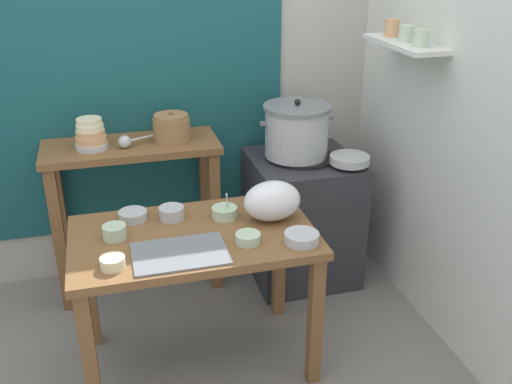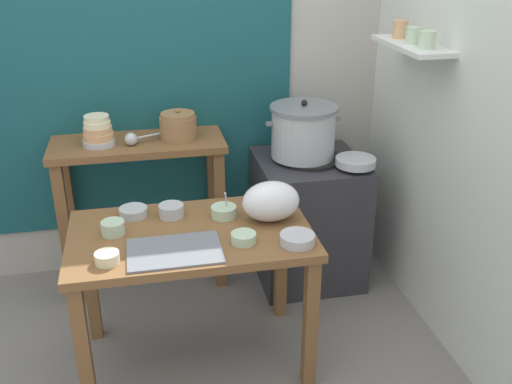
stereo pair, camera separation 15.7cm
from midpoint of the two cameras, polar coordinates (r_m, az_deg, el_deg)
The scene contains 20 objects.
ground_plane at distance 3.03m, azimuth -8.58°, elevation -16.74°, with size 9.00×9.00×0.00m, color gray.
wall_back at distance 3.46m, azimuth -10.94°, elevation 12.69°, with size 4.40×0.12×2.60m.
wall_right at distance 3.02m, azimuth 16.89°, elevation 10.37°, with size 0.30×3.20×2.60m.
prep_table at distance 2.72m, azimuth -7.72°, elevation -6.10°, with size 1.10×0.66×0.72m.
back_shelf_table at distance 3.38m, azimuth -13.15°, elevation 1.07°, with size 0.96×0.40×0.90m.
stove_block at distance 3.54m, azimuth 3.18°, elevation -2.47°, with size 0.60×0.61×0.78m.
steamer_pot at distance 3.33m, azimuth 2.63°, elevation 6.01°, with size 0.43×0.38×0.33m.
clay_pot at distance 3.29m, azimuth -9.61°, elevation 6.21°, with size 0.21×0.21×0.17m.
bowl_stack_enamel at distance 3.26m, azimuth -17.19°, elevation 5.31°, with size 0.17×0.17×0.17m.
ladle at distance 3.23m, azimuth -13.89°, elevation 4.81°, with size 0.26×0.13×0.07m.
serving_tray at distance 2.51m, azimuth -9.25°, elevation -5.97°, with size 0.40×0.28×0.01m, color slate.
plastic_bag at distance 2.72m, azimuth -0.07°, elevation -0.91°, with size 0.27×0.19×0.19m, color white.
wide_pan at distance 3.29m, azimuth 7.78°, elevation 3.15°, with size 0.22×0.22×0.04m, color #B7BABF.
prep_bowl_0 at distance 2.47m, azimuth -15.62°, elevation -6.64°, with size 0.10×0.10×0.05m.
prep_bowl_1 at distance 2.83m, azimuth -13.50°, elevation -2.22°, with size 0.13×0.13×0.04m.
prep_bowl_2 at distance 2.80m, azimuth -9.85°, elevation -2.01°, with size 0.12×0.12×0.06m.
prep_bowl_3 at distance 2.78m, azimuth -4.71°, elevation -1.97°, with size 0.12×0.12×0.14m.
prep_bowl_4 at distance 2.56m, azimuth -2.56°, elevation -4.51°, with size 0.11×0.11×0.04m.
prep_bowl_5 at distance 2.56m, azimuth 2.73°, elevation -4.46°, with size 0.15×0.15×0.05m.
prep_bowl_6 at distance 2.68m, azimuth -15.30°, elevation -3.77°, with size 0.11×0.11×0.06m.
Camera 1 is at (-0.25, -2.27, 1.98)m, focal length 40.96 mm.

